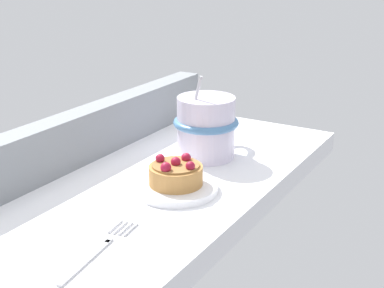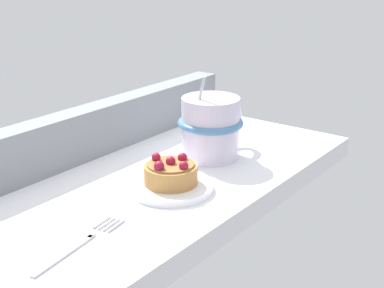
{
  "view_description": "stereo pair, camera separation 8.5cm",
  "coord_description": "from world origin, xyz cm",
  "px_view_note": "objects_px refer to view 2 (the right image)",
  "views": [
    {
      "loc": [
        -64.25,
        -44.53,
        33.04
      ],
      "look_at": [
        4.92,
        -3.65,
        4.68
      ],
      "focal_mm": 52.33,
      "sensor_mm": 36.0,
      "label": 1
    },
    {
      "loc": [
        -59.54,
        -51.62,
        33.04
      ],
      "look_at": [
        4.92,
        -3.65,
        4.68
      ],
      "focal_mm": 52.33,
      "sensor_mm": 36.0,
      "label": 2
    }
  ],
  "objects_px": {
    "dessert_fork": "(80,243)",
    "raspberry_tart": "(171,173)",
    "coffee_mug": "(211,127)",
    "dessert_plate": "(171,187)"
  },
  "relations": [
    {
      "from": "dessert_fork",
      "to": "raspberry_tart",
      "type": "bearing_deg",
      "value": 3.91
    },
    {
      "from": "coffee_mug",
      "to": "dessert_fork",
      "type": "distance_m",
      "value": 0.34
    },
    {
      "from": "coffee_mug",
      "to": "dessert_plate",
      "type": "bearing_deg",
      "value": -167.8
    },
    {
      "from": "raspberry_tart",
      "to": "dessert_fork",
      "type": "xyz_separation_m",
      "value": [
        -0.19,
        -0.01,
        -0.02
      ]
    },
    {
      "from": "dessert_fork",
      "to": "coffee_mug",
      "type": "bearing_deg",
      "value": 7.61
    },
    {
      "from": "dessert_plate",
      "to": "raspberry_tart",
      "type": "xyz_separation_m",
      "value": [
        -0.0,
        -0.0,
        0.02
      ]
    },
    {
      "from": "raspberry_tart",
      "to": "coffee_mug",
      "type": "xyz_separation_m",
      "value": [
        0.15,
        0.03,
        0.02
      ]
    },
    {
      "from": "dessert_plate",
      "to": "raspberry_tart",
      "type": "bearing_deg",
      "value": -159.17
    },
    {
      "from": "dessert_plate",
      "to": "coffee_mug",
      "type": "distance_m",
      "value": 0.16
    },
    {
      "from": "dessert_plate",
      "to": "dessert_fork",
      "type": "xyz_separation_m",
      "value": [
        -0.19,
        -0.01,
        -0.0
      ]
    }
  ]
}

